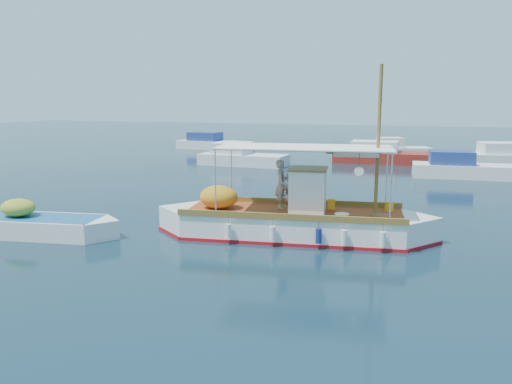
% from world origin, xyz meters
% --- Properties ---
extents(ground, '(160.00, 160.00, 0.00)m').
position_xyz_m(ground, '(0.00, 0.00, 0.00)').
color(ground, black).
rests_on(ground, ground).
extents(fishing_caique, '(9.65, 3.56, 5.94)m').
position_xyz_m(fishing_caique, '(0.47, -0.28, 0.52)').
color(fishing_caique, white).
rests_on(fishing_caique, ground).
extents(dinghy, '(5.88, 2.35, 1.45)m').
position_xyz_m(dinghy, '(-7.89, -3.06, 0.30)').
color(dinghy, white).
rests_on(dinghy, ground).
extents(bg_boat_nw, '(6.41, 2.64, 1.80)m').
position_xyz_m(bg_boat_nw, '(-8.07, 17.16, 0.49)').
color(bg_boat_nw, silver).
rests_on(bg_boat_nw, ground).
extents(bg_boat_n, '(8.54, 3.00, 1.80)m').
position_xyz_m(bg_boat_n, '(1.87, 22.09, 0.49)').
color(bg_boat_n, maroon).
rests_on(bg_boat_n, ground).
extents(bg_boat_ne, '(6.47, 2.69, 1.80)m').
position_xyz_m(bg_boat_ne, '(6.84, 16.06, 0.49)').
color(bg_boat_ne, silver).
rests_on(bg_boat_ne, ground).
extents(bg_boat_far_w, '(7.66, 3.10, 1.80)m').
position_xyz_m(bg_boat_far_w, '(-14.89, 27.47, 0.49)').
color(bg_boat_far_w, silver).
rests_on(bg_boat_far_w, ground).
extents(bg_boat_far_n, '(5.39, 3.42, 1.80)m').
position_xyz_m(bg_boat_far_n, '(2.24, 26.37, 0.49)').
color(bg_boat_far_n, silver).
rests_on(bg_boat_far_n, ground).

